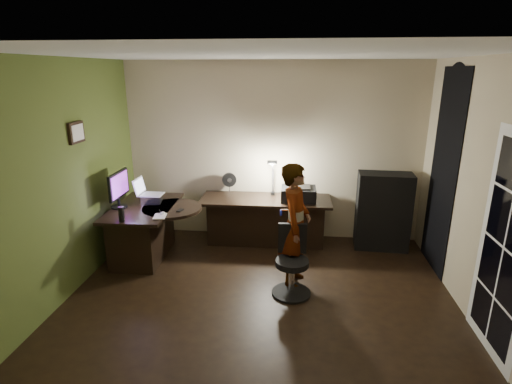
# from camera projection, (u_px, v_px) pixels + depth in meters

# --- Properties ---
(floor) EXTENTS (4.50, 4.00, 0.01)m
(floor) POSITION_uv_depth(u_px,v_px,m) (259.00, 302.00, 4.59)
(floor) COLOR black
(floor) RESTS_ON ground
(ceiling) EXTENTS (4.50, 4.00, 0.01)m
(ceiling) POSITION_uv_depth(u_px,v_px,m) (260.00, 54.00, 3.79)
(ceiling) COLOR silver
(ceiling) RESTS_ON floor
(wall_back) EXTENTS (4.50, 0.01, 2.70)m
(wall_back) POSITION_uv_depth(u_px,v_px,m) (272.00, 152.00, 6.10)
(wall_back) COLOR tan
(wall_back) RESTS_ON floor
(wall_front) EXTENTS (4.50, 0.01, 2.70)m
(wall_front) POSITION_uv_depth(u_px,v_px,m) (226.00, 290.00, 2.29)
(wall_front) COLOR tan
(wall_front) RESTS_ON floor
(wall_left) EXTENTS (0.01, 4.00, 2.70)m
(wall_left) POSITION_uv_depth(u_px,v_px,m) (57.00, 184.00, 4.42)
(wall_left) COLOR tan
(wall_left) RESTS_ON floor
(wall_right) EXTENTS (0.01, 4.00, 2.70)m
(wall_right) POSITION_uv_depth(u_px,v_px,m) (485.00, 197.00, 3.96)
(wall_right) COLOR tan
(wall_right) RESTS_ON floor
(green_wall_overlay) EXTENTS (0.00, 4.00, 2.70)m
(green_wall_overlay) POSITION_uv_depth(u_px,v_px,m) (59.00, 184.00, 4.42)
(green_wall_overlay) COLOR #475821
(green_wall_overlay) RESTS_ON floor
(arched_doorway) EXTENTS (0.01, 0.90, 2.60)m
(arched_doorway) POSITION_uv_depth(u_px,v_px,m) (443.00, 173.00, 5.07)
(arched_doorway) COLOR black
(arched_doorway) RESTS_ON floor
(french_door) EXTENTS (0.02, 0.92, 2.10)m
(french_door) POSITION_uv_depth(u_px,v_px,m) (504.00, 248.00, 3.53)
(french_door) COLOR white
(french_door) RESTS_ON floor
(framed_picture) EXTENTS (0.04, 0.30, 0.25)m
(framed_picture) POSITION_uv_depth(u_px,v_px,m) (76.00, 133.00, 4.70)
(framed_picture) COLOR black
(framed_picture) RESTS_ON wall_left
(desk_left) EXTENTS (0.85, 1.34, 0.76)m
(desk_left) POSITION_uv_depth(u_px,v_px,m) (146.00, 232.00, 5.60)
(desk_left) COLOR black
(desk_left) RESTS_ON floor
(desk_right) EXTENTS (1.94, 0.71, 0.72)m
(desk_right) POSITION_uv_depth(u_px,v_px,m) (265.00, 221.00, 6.04)
(desk_right) COLOR black
(desk_right) RESTS_ON floor
(cabinet) EXTENTS (0.78, 0.42, 1.14)m
(cabinet) POSITION_uv_depth(u_px,v_px,m) (383.00, 211.00, 5.84)
(cabinet) COLOR black
(cabinet) RESTS_ON floor
(laptop_stand) EXTENTS (0.30, 0.26, 0.11)m
(laptop_stand) POSITION_uv_depth(u_px,v_px,m) (152.00, 199.00, 5.61)
(laptop_stand) COLOR silver
(laptop_stand) RESTS_ON desk_left
(laptop) EXTENTS (0.35, 0.33, 0.24)m
(laptop) POSITION_uv_depth(u_px,v_px,m) (151.00, 187.00, 5.56)
(laptop) COLOR silver
(laptop) RESTS_ON laptop_stand
(monitor) EXTENTS (0.11, 0.55, 0.36)m
(monitor) POSITION_uv_depth(u_px,v_px,m) (118.00, 195.00, 5.39)
(monitor) COLOR black
(monitor) RESTS_ON desk_left
(mouse) EXTENTS (0.07, 0.10, 0.03)m
(mouse) POSITION_uv_depth(u_px,v_px,m) (163.00, 213.00, 5.16)
(mouse) COLOR silver
(mouse) RESTS_ON desk_left
(phone) EXTENTS (0.08, 0.13, 0.01)m
(phone) POSITION_uv_depth(u_px,v_px,m) (180.00, 210.00, 5.32)
(phone) COLOR black
(phone) RESTS_ON desk_left
(pen) EXTENTS (0.08, 0.12, 0.01)m
(pen) POSITION_uv_depth(u_px,v_px,m) (160.00, 212.00, 5.26)
(pen) COLOR black
(pen) RESTS_ON desk_left
(speaker) EXTENTS (0.08, 0.08, 0.18)m
(speaker) POSITION_uv_depth(u_px,v_px,m) (121.00, 214.00, 4.92)
(speaker) COLOR black
(speaker) RESTS_ON desk_left
(notepad) EXTENTS (0.18, 0.23, 0.01)m
(notepad) POSITION_uv_depth(u_px,v_px,m) (160.00, 216.00, 5.09)
(notepad) COLOR silver
(notepad) RESTS_ON desk_left
(desk_fan) EXTENTS (0.24, 0.17, 0.34)m
(desk_fan) POSITION_uv_depth(u_px,v_px,m) (229.00, 183.00, 6.17)
(desk_fan) COLOR black
(desk_fan) RESTS_ON desk_right
(headphones) EXTENTS (0.21, 0.10, 0.10)m
(headphones) POSITION_uv_depth(u_px,v_px,m) (287.00, 212.00, 5.27)
(headphones) COLOR #0D1A8E
(headphones) RESTS_ON desk_right
(printer) EXTENTS (0.51, 0.40, 0.22)m
(printer) POSITION_uv_depth(u_px,v_px,m) (299.00, 194.00, 5.84)
(printer) COLOR black
(printer) RESTS_ON desk_right
(desk_lamp) EXTENTS (0.25, 0.32, 0.62)m
(desk_lamp) POSITION_uv_depth(u_px,v_px,m) (273.00, 176.00, 6.03)
(desk_lamp) COLOR black
(desk_lamp) RESTS_ON desk_right
(office_chair) EXTENTS (0.48, 0.48, 0.83)m
(office_chair) POSITION_uv_depth(u_px,v_px,m) (292.00, 263.00, 4.63)
(office_chair) COLOR black
(office_chair) RESTS_ON floor
(person) EXTENTS (0.44, 0.59, 1.53)m
(person) POSITION_uv_depth(u_px,v_px,m) (295.00, 225.00, 4.81)
(person) COLOR #D8A88C
(person) RESTS_ON floor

